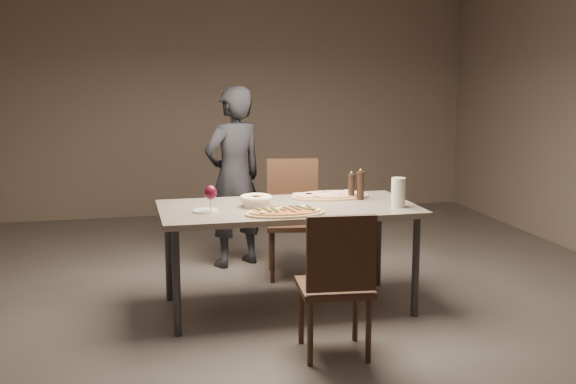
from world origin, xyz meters
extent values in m
plane|color=#5B544E|center=(0.00, 0.00, 0.00)|extent=(7.00, 7.00, 0.00)
plane|color=gray|center=(0.00, 3.50, 1.40)|extent=(6.00, 0.00, 6.00)
cube|color=slate|center=(0.00, 0.00, 0.73)|extent=(1.80, 0.90, 0.04)
cylinder|color=#333335|center=(-0.82, -0.37, 0.35)|extent=(0.05, 0.05, 0.71)
cylinder|color=#333335|center=(0.82, -0.37, 0.35)|extent=(0.05, 0.05, 0.71)
cylinder|color=#333335|center=(-0.82, 0.37, 0.35)|extent=(0.05, 0.05, 0.71)
cylinder|color=#333335|center=(0.82, 0.37, 0.35)|extent=(0.05, 0.05, 0.71)
ellipsoid|color=white|center=(-0.25, -0.34, 0.79)|extent=(0.05, 0.05, 0.01)
ellipsoid|color=white|center=(-0.12, -0.24, 0.79)|extent=(0.05, 0.05, 0.01)
ellipsoid|color=white|center=(0.06, -0.21, 0.79)|extent=(0.05, 0.05, 0.01)
cube|color=#1F3115|center=(-0.26, -0.26, 0.79)|extent=(0.06, 0.16, 0.01)
cube|color=#1F3115|center=(-0.21, -0.27, 0.79)|extent=(0.04, 0.16, 0.01)
cube|color=#1F3115|center=(-0.16, -0.28, 0.79)|extent=(0.03, 0.16, 0.01)
cube|color=#1F3115|center=(-0.11, -0.26, 0.79)|extent=(0.04, 0.16, 0.01)
cube|color=#1F3115|center=(-0.06, -0.29, 0.79)|extent=(0.05, 0.16, 0.01)
cube|color=#1F3115|center=(-0.01, -0.26, 0.79)|extent=(0.05, 0.16, 0.01)
cube|color=#1F3115|center=(0.04, -0.26, 0.79)|extent=(0.07, 0.15, 0.01)
cube|color=#1F3115|center=(0.09, -0.27, 0.79)|extent=(0.03, 0.16, 0.01)
cylinder|color=#D98984|center=(0.23, 0.25, 0.79)|extent=(0.07, 0.07, 0.00)
cylinder|color=#D98984|center=(0.33, 0.29, 0.79)|extent=(0.07, 0.07, 0.00)
cylinder|color=#D98984|center=(0.41, 0.18, 0.79)|extent=(0.07, 0.07, 0.00)
cylinder|color=#D98984|center=(0.55, 0.32, 0.79)|extent=(0.07, 0.07, 0.00)
cylinder|color=#D98984|center=(0.26, 0.16, 0.79)|extent=(0.07, 0.07, 0.00)
cylinder|color=#D98984|center=(0.38, 0.32, 0.79)|extent=(0.07, 0.07, 0.00)
cylinder|color=#D98984|center=(0.21, 0.25, 0.79)|extent=(0.07, 0.07, 0.00)
cylinder|color=#D98984|center=(0.46, 0.18, 0.79)|extent=(0.07, 0.07, 0.00)
cylinder|color=beige|center=(-0.22, 0.03, 0.79)|extent=(0.19, 0.19, 0.07)
torus|color=beige|center=(-0.22, 0.03, 0.81)|extent=(0.23, 0.23, 0.03)
cube|color=#A77944|center=(-0.20, 0.03, 0.80)|extent=(0.07, 0.06, 0.04)
cube|color=#A77944|center=(-0.22, 0.06, 0.80)|extent=(0.06, 0.07, 0.04)
cube|color=#A77944|center=(-0.25, 0.03, 0.80)|extent=(0.07, 0.06, 0.04)
cube|color=#A77944|center=(-0.22, 0.00, 0.80)|extent=(0.06, 0.07, 0.04)
cylinder|color=white|center=(0.18, 0.38, 0.76)|extent=(0.12, 0.12, 0.01)
cylinder|color=olive|center=(0.18, 0.38, 0.76)|extent=(0.08, 0.08, 0.00)
cylinder|color=black|center=(0.52, 0.15, 0.83)|extent=(0.05, 0.05, 0.17)
cylinder|color=black|center=(0.52, 0.15, 0.93)|extent=(0.05, 0.05, 0.02)
sphere|color=gold|center=(0.52, 0.15, 0.95)|extent=(0.02, 0.02, 0.02)
cylinder|color=black|center=(0.58, 0.12, 0.84)|extent=(0.05, 0.05, 0.19)
cylinder|color=black|center=(0.58, 0.12, 0.95)|extent=(0.06, 0.06, 0.02)
sphere|color=gold|center=(0.58, 0.12, 0.97)|extent=(0.02, 0.02, 0.02)
cylinder|color=silver|center=(0.74, -0.21, 0.85)|extent=(0.10, 0.10, 0.21)
cylinder|color=silver|center=(-0.56, -0.11, 0.75)|extent=(0.07, 0.07, 0.01)
cylinder|color=silver|center=(-0.56, -0.11, 0.80)|extent=(0.01, 0.01, 0.09)
ellipsoid|color=#4A0A1D|center=(-0.56, -0.11, 0.89)|extent=(0.08, 0.08, 0.10)
cylinder|color=white|center=(-0.59, -0.07, 0.76)|extent=(0.17, 0.17, 0.01)
cube|color=#3E271A|center=(0.08, -0.87, 0.41)|extent=(0.46, 0.46, 0.04)
cylinder|color=#3E271A|center=(-0.11, -1.02, 0.20)|extent=(0.03, 0.03, 0.39)
cylinder|color=#3E271A|center=(0.24, -1.06, 0.20)|extent=(0.03, 0.03, 0.39)
cylinder|color=#3E271A|center=(-0.07, -0.68, 0.20)|extent=(0.03, 0.03, 0.39)
cylinder|color=#3E271A|center=(0.27, -0.71, 0.20)|extent=(0.03, 0.03, 0.39)
cube|color=#3E271A|center=(0.06, -1.06, 0.67)|extent=(0.41, 0.08, 0.44)
cube|color=#3E271A|center=(0.23, 0.77, 0.44)|extent=(0.52, 0.52, 0.04)
cylinder|color=#3E271A|center=(0.44, 0.92, 0.21)|extent=(0.04, 0.04, 0.42)
cylinder|color=#3E271A|center=(0.08, 0.98, 0.21)|extent=(0.04, 0.04, 0.42)
cylinder|color=#3E271A|center=(0.38, 0.56, 0.21)|extent=(0.04, 0.04, 0.42)
cylinder|color=#3E271A|center=(0.02, 0.62, 0.21)|extent=(0.04, 0.04, 0.42)
cube|color=#3E271A|center=(0.27, 0.97, 0.72)|extent=(0.43, 0.11, 0.47)
imported|color=black|center=(-0.19, 1.22, 0.78)|extent=(0.67, 0.58, 1.56)
camera|label=1|loc=(-1.14, -4.86, 1.73)|focal=45.00mm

